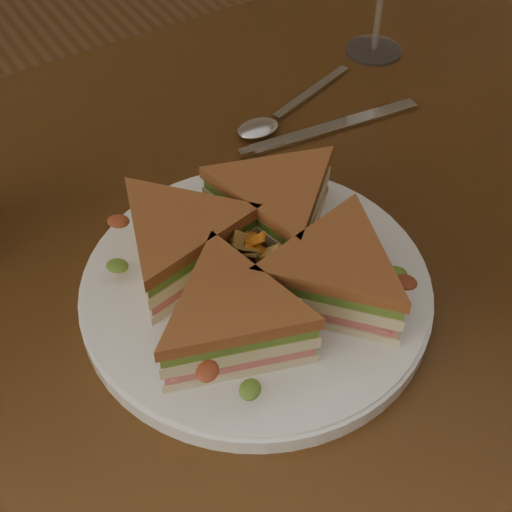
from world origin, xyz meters
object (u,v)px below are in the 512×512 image
object	(u,v)px
table	(281,306)
sandwich_wedges	(256,260)
knife	(324,130)
plate	(256,289)
spoon	(272,120)

from	to	relation	value
table	sandwich_wedges	xyz separation A→B (m)	(-0.06, -0.04, 0.14)
knife	plate	bearing A→B (deg)	-132.81
table	spoon	bearing A→B (deg)	60.39
spoon	knife	bearing A→B (deg)	-65.14
sandwich_wedges	table	bearing A→B (deg)	36.82
table	knife	distance (m)	0.20
plate	knife	distance (m)	0.24
spoon	plate	bearing A→B (deg)	-143.34
plate	knife	size ratio (longest dim) A/B	1.38
plate	sandwich_wedges	xyz separation A→B (m)	(0.00, -0.00, 0.04)
sandwich_wedges	plate	bearing A→B (deg)	135.00
spoon	knife	distance (m)	0.06
spoon	table	bearing A→B (deg)	-136.58
plate	knife	bearing A→B (deg)	39.85
sandwich_wedges	knife	bearing A→B (deg)	39.85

